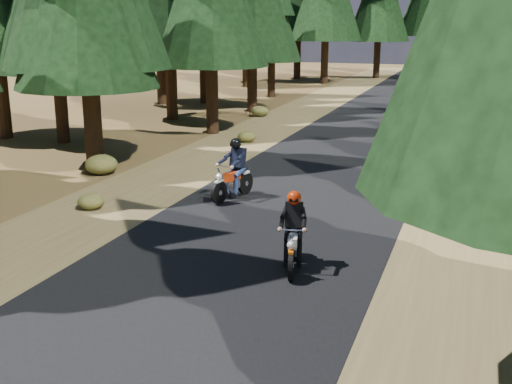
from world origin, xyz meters
TOP-DOWN VIEW (x-y plane):
  - ground at (0.00, 0.00)m, footprint 120.00×120.00m
  - road at (0.00, 5.00)m, footprint 6.00×100.00m
  - shoulder_l at (-4.60, 5.00)m, footprint 3.20×100.00m
  - shoulder_r at (4.60, 5.00)m, footprint 3.20×100.00m
  - understory_shrubs at (1.46, 6.20)m, footprint 14.27×29.69m
  - rider_lead at (1.28, 0.05)m, footprint 0.90×1.82m
  - rider_follow at (-1.71, 4.41)m, footprint 1.02×1.95m

SIDE VIEW (x-z plane):
  - ground at x=0.00m, z-range 0.00..0.00m
  - shoulder_l at x=-4.60m, z-range 0.00..0.01m
  - shoulder_r at x=4.60m, z-range 0.00..0.01m
  - road at x=0.00m, z-range 0.00..0.01m
  - understory_shrubs at x=1.46m, z-range -0.07..0.64m
  - rider_lead at x=1.28m, z-range -0.25..1.30m
  - rider_follow at x=-1.71m, z-range -0.27..1.39m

